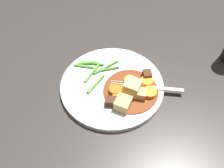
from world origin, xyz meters
TOP-DOWN VIEW (x-y plane):
  - ground_plane at (0.00, 0.00)m, footprint 3.00×3.00m
  - dinner_plate at (0.00, 0.00)m, footprint 0.25×0.25m
  - stew_sauce at (0.05, 0.01)m, footprint 0.13×0.13m
  - carrot_slice_0 at (0.07, 0.05)m, footprint 0.04×0.04m
  - carrot_slice_1 at (0.03, 0.03)m, footprint 0.05×0.05m
  - carrot_slice_2 at (0.04, -0.02)m, footprint 0.04×0.04m
  - carrot_slice_3 at (0.09, 0.03)m, footprint 0.04×0.04m
  - carrot_slice_4 at (0.02, -0.01)m, footprint 0.03×0.03m
  - potato_chunk_0 at (0.06, -0.04)m, footprint 0.04×0.04m
  - potato_chunk_1 at (0.08, 0.01)m, footprint 0.03×0.03m
  - potato_chunk_2 at (0.05, 0.01)m, footprint 0.04×0.04m
  - meat_chunk_0 at (0.06, 0.07)m, footprint 0.03×0.03m
  - meat_chunk_1 at (0.03, -0.05)m, footprint 0.03×0.03m
  - green_bean_0 at (-0.09, 0.01)m, footprint 0.04×0.04m
  - green_bean_1 at (-0.03, -0.03)m, footprint 0.01×0.06m
  - green_bean_2 at (-0.04, 0.03)m, footprint 0.04×0.05m
  - green_bean_3 at (-0.09, 0.00)m, footprint 0.05×0.03m
  - green_bean_4 at (-0.06, -0.01)m, footprint 0.02×0.06m
  - green_bean_5 at (-0.04, 0.03)m, footprint 0.03×0.07m
  - green_bean_6 at (-0.08, 0.02)m, footprint 0.06×0.03m
  - fork at (0.07, 0.04)m, footprint 0.16×0.10m

SIDE VIEW (x-z plane):
  - ground_plane at x=0.00m, z-range 0.00..0.00m
  - dinner_plate at x=0.00m, z-range 0.00..0.01m
  - stew_sauce at x=0.05m, z-range 0.01..0.02m
  - fork at x=0.07m, z-range 0.01..0.02m
  - green_bean_5 at x=-0.04m, z-range 0.01..0.02m
  - green_bean_2 at x=-0.04m, z-range 0.01..0.02m
  - green_bean_3 at x=-0.09m, z-range 0.01..0.02m
  - green_bean_4 at x=-0.06m, z-range 0.01..0.02m
  - green_bean_6 at x=-0.08m, z-range 0.01..0.02m
  - green_bean_1 at x=-0.03m, z-range 0.01..0.02m
  - green_bean_0 at x=-0.09m, z-range 0.01..0.02m
  - carrot_slice_1 at x=0.03m, z-range 0.01..0.02m
  - carrot_slice_2 at x=0.04m, z-range 0.01..0.02m
  - carrot_slice_0 at x=0.07m, z-range 0.01..0.03m
  - carrot_slice_4 at x=0.02m, z-range 0.01..0.03m
  - carrot_slice_3 at x=0.09m, z-range 0.01..0.03m
  - meat_chunk_1 at x=0.03m, z-range 0.01..0.03m
  - meat_chunk_0 at x=0.06m, z-range 0.01..0.03m
  - potato_chunk_1 at x=0.08m, z-range 0.01..0.04m
  - potato_chunk_0 at x=0.06m, z-range 0.01..0.04m
  - potato_chunk_2 at x=0.05m, z-range 0.01..0.05m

